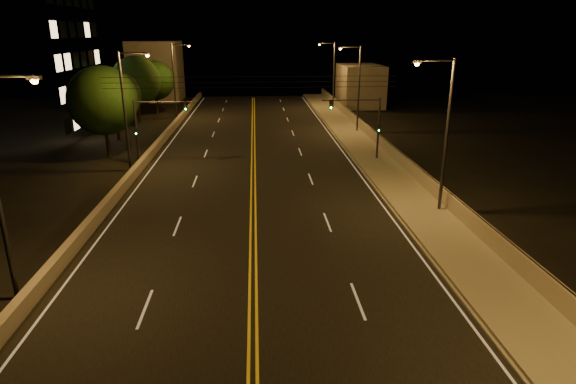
{
  "coord_description": "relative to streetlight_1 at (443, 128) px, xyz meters",
  "views": [
    {
      "loc": [
        0.27,
        -7.36,
        10.99
      ],
      "look_at": [
        2.0,
        18.0,
        2.5
      ],
      "focal_mm": 30.0,
      "sensor_mm": 36.0,
      "label": 1
    }
  ],
  "objects": [
    {
      "name": "streetlight_5",
      "position": [
        -21.46,
        11.52,
        0.0
      ],
      "size": [
        2.55,
        0.28,
        9.57
      ],
      "color": "#2D2D33",
      "rests_on": "ground"
    },
    {
      "name": "lane_markings",
      "position": [
        -11.53,
        -0.63,
        -5.48
      ],
      "size": [
        17.32,
        116.0,
        0.0
      ],
      "color": "silver",
      "rests_on": "road"
    },
    {
      "name": "tree_2",
      "position": [
        -25.98,
        34.35,
        -0.32
      ],
      "size": [
        6.06,
        6.06,
        8.21
      ],
      "color": "black",
      "rests_on": "ground"
    },
    {
      "name": "distant_building_left",
      "position": [
        -27.53,
        55.42,
        -0.72
      ],
      "size": [
        8.0,
        8.0,
        9.55
      ],
      "primitive_type": "cube",
      "color": "gray",
      "rests_on": "ground"
    },
    {
      "name": "curb",
      "position": [
        -2.6,
        -0.56,
        -5.42
      ],
      "size": [
        0.14,
        120.0,
        0.15
      ],
      "primitive_type": "cube",
      "color": "gray",
      "rests_on": "ground"
    },
    {
      "name": "parapet_rail",
      "position": [
        0.92,
        -0.56,
        -4.17
      ],
      "size": [
        0.06,
        120.0,
        0.06
      ],
      "primitive_type": "cylinder",
      "rotation": [
        1.57,
        0.0,
        0.0
      ],
      "color": "black",
      "rests_on": "parapet_wall"
    },
    {
      "name": "parapet_wall",
      "position": [
        0.92,
        -0.56,
        -4.7
      ],
      "size": [
        0.3,
        120.0,
        1.0
      ],
      "primitive_type": "cube",
      "color": "gray",
      "rests_on": "sidewalk"
    },
    {
      "name": "streetlight_2",
      "position": [
        0.0,
        25.61,
        0.0
      ],
      "size": [
        2.55,
        0.28,
        9.57
      ],
      "color": "#2D2D33",
      "rests_on": "ground"
    },
    {
      "name": "tree_0",
      "position": [
        -24.7,
        15.94,
        -0.3
      ],
      "size": [
        6.09,
        6.09,
        8.25
      ],
      "color": "black",
      "rests_on": "ground"
    },
    {
      "name": "tree_1",
      "position": [
        -25.86,
        23.68,
        -0.87
      ],
      "size": [
        5.42,
        5.42,
        7.35
      ],
      "color": "black",
      "rests_on": "ground"
    },
    {
      "name": "overhead_wires",
      "position": [
        -11.53,
        8.94,
        1.9
      ],
      "size": [
        22.0,
        0.03,
        0.83
      ],
      "color": "black"
    },
    {
      "name": "road",
      "position": [
        -11.53,
        -0.56,
        -5.49
      ],
      "size": [
        18.0,
        120.0,
        0.02
      ],
      "primitive_type": "cube",
      "color": "black",
      "rests_on": "ground"
    },
    {
      "name": "streetlight_4",
      "position": [
        -21.46,
        -8.83,
        0.0
      ],
      "size": [
        2.55,
        0.28,
        9.57
      ],
      "color": "#2D2D33",
      "rests_on": "ground"
    },
    {
      "name": "jersey_barrier",
      "position": [
        -20.94,
        -0.56,
        -5.11
      ],
      "size": [
        0.45,
        120.0,
        0.78
      ],
      "primitive_type": "cube",
      "color": "gray",
      "rests_on": "ground"
    },
    {
      "name": "distant_building_right",
      "position": [
        4.97,
        46.78,
        -2.41
      ],
      "size": [
        6.0,
        10.0,
        6.18
      ],
      "primitive_type": "cube",
      "color": "gray",
      "rests_on": "ground"
    },
    {
      "name": "streetlight_3",
      "position": [
        0.0,
        43.12,
        0.0
      ],
      "size": [
        2.55,
        0.28,
        9.57
      ],
      "color": "#2D2D33",
      "rests_on": "ground"
    },
    {
      "name": "sidewalk",
      "position": [
        -0.73,
        -0.56,
        -5.35
      ],
      "size": [
        3.6,
        120.0,
        0.3
      ],
      "primitive_type": "cube",
      "color": "gray",
      "rests_on": "ground"
    },
    {
      "name": "tree_3",
      "position": [
        -25.06,
        41.18,
        -0.92
      ],
      "size": [
        5.36,
        5.36,
        7.26
      ],
      "color": "black",
      "rests_on": "ground"
    },
    {
      "name": "streetlight_6",
      "position": [
        -21.46,
        36.84,
        0.0
      ],
      "size": [
        2.55,
        0.28,
        9.57
      ],
      "color": "#2D2D33",
      "rests_on": "ground"
    },
    {
      "name": "streetlight_1",
      "position": [
        0.0,
        0.0,
        0.0
      ],
      "size": [
        2.55,
        0.28,
        9.57
      ],
      "color": "#2D2D33",
      "rests_on": "ground"
    },
    {
      "name": "traffic_signal_right",
      "position": [
        -1.59,
        13.06,
        -1.9
      ],
      "size": [
        5.11,
        0.31,
        5.62
      ],
      "color": "#2D2D33",
      "rests_on": "ground"
    },
    {
      "name": "traffic_signal_left",
      "position": [
        -20.28,
        13.06,
        -1.9
      ],
      "size": [
        5.11,
        0.31,
        5.62
      ],
      "color": "#2D2D33",
      "rests_on": "ground"
    }
  ]
}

